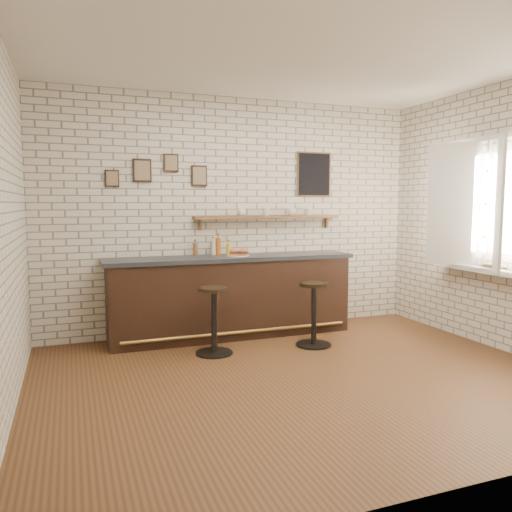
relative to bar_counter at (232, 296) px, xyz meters
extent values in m
plane|color=brown|center=(0.17, -1.70, -0.51)|extent=(5.00, 5.00, 0.00)
cube|color=black|center=(0.00, 0.00, -0.03)|extent=(3.00, 0.58, 0.96)
cube|color=#2D333A|center=(0.00, 0.00, 0.48)|extent=(3.10, 0.62, 0.05)
cylinder|color=olive|center=(0.00, -0.32, -0.39)|extent=(2.79, 0.04, 0.04)
cylinder|color=white|center=(0.08, -0.04, 0.51)|extent=(0.28, 0.28, 0.01)
cylinder|color=#CB8E47|center=(0.13, -0.01, 0.52)|extent=(0.05, 0.05, 0.00)
cylinder|color=#CB8E47|center=(0.10, -0.05, 0.52)|extent=(0.05, 0.05, 0.00)
cylinder|color=#CB8E47|center=(-0.03, 0.04, 0.52)|extent=(0.06, 0.06, 0.00)
cylinder|color=#CB8E47|center=(0.12, 0.01, 0.52)|extent=(0.06, 0.06, 0.00)
cylinder|color=#CB8E47|center=(-0.03, -0.07, 0.52)|extent=(0.06, 0.06, 0.00)
cylinder|color=#CB8E47|center=(0.13, -0.03, 0.52)|extent=(0.04, 0.04, 0.00)
cylinder|color=#CB8E47|center=(0.07, -0.09, 0.52)|extent=(0.05, 0.05, 0.00)
cylinder|color=#CB8E47|center=(-0.04, -0.11, 0.52)|extent=(0.04, 0.04, 0.00)
cylinder|color=#CB8E47|center=(-0.07, -0.01, 0.52)|extent=(0.05, 0.05, 0.00)
cylinder|color=#CB8E47|center=(0.11, -0.09, 0.52)|extent=(0.06, 0.06, 0.00)
cylinder|color=#CB8E47|center=(-0.03, -0.02, 0.52)|extent=(0.04, 0.04, 0.00)
cylinder|color=#CB8E47|center=(0.11, -0.05, 0.52)|extent=(0.05, 0.05, 0.00)
cylinder|color=#CB8E47|center=(0.13, -0.02, 0.52)|extent=(0.05, 0.05, 0.00)
cylinder|color=brown|center=(-0.41, 0.19, 0.58)|extent=(0.06, 0.06, 0.15)
cylinder|color=brown|center=(-0.41, 0.19, 0.67)|extent=(0.02, 0.02, 0.03)
cylinder|color=black|center=(-0.41, 0.19, 0.70)|extent=(0.02, 0.02, 0.01)
cylinder|color=beige|center=(-0.18, 0.19, 0.59)|extent=(0.06, 0.06, 0.17)
cylinder|color=beige|center=(-0.18, 0.19, 0.70)|extent=(0.02, 0.02, 0.04)
cylinder|color=black|center=(-0.18, 0.19, 0.72)|extent=(0.02, 0.02, 0.01)
cylinder|color=#A4501A|center=(-0.11, 0.19, 0.61)|extent=(0.07, 0.07, 0.21)
cylinder|color=#A4501A|center=(-0.11, 0.19, 0.74)|extent=(0.02, 0.02, 0.05)
cylinder|color=black|center=(-0.11, 0.19, 0.77)|extent=(0.03, 0.03, 0.01)
cylinder|color=gold|center=(0.03, 0.19, 0.58)|extent=(0.06, 0.06, 0.14)
cylinder|color=gold|center=(0.03, 0.19, 0.66)|extent=(0.03, 0.03, 0.03)
cylinder|color=maroon|center=(0.03, 0.19, 0.68)|extent=(0.03, 0.03, 0.01)
cylinder|color=black|center=(-0.42, -0.66, -0.50)|extent=(0.41, 0.41, 0.02)
cylinder|color=black|center=(-0.42, -0.66, -0.14)|extent=(0.06, 0.06, 0.68)
cylinder|color=black|center=(-0.42, -0.66, 0.22)|extent=(0.42, 0.42, 0.04)
cylinder|color=black|center=(0.76, -0.76, -0.50)|extent=(0.41, 0.41, 0.02)
cylinder|color=black|center=(0.76, -0.76, -0.14)|extent=(0.06, 0.06, 0.68)
cylinder|color=black|center=(0.76, -0.76, 0.22)|extent=(0.42, 0.42, 0.04)
cube|color=brown|center=(0.57, 0.20, 0.97)|extent=(2.00, 0.18, 0.04)
cube|color=brown|center=(-0.33, 0.27, 0.89)|extent=(0.03, 0.04, 0.16)
cube|color=brown|center=(1.47, 0.27, 0.89)|extent=(0.03, 0.04, 0.16)
imported|color=white|center=(0.20, 0.20, 1.04)|extent=(0.15, 0.15, 0.09)
imported|color=white|center=(0.54, 0.20, 1.04)|extent=(0.15, 0.15, 0.10)
imported|color=white|center=(0.91, 0.20, 1.04)|extent=(0.14, 0.14, 0.09)
imported|color=white|center=(1.16, 0.20, 1.04)|extent=(0.14, 0.14, 0.09)
cube|color=black|center=(-1.03, 0.28, 1.54)|extent=(0.22, 0.02, 0.28)
cube|color=black|center=(-0.68, 0.28, 1.64)|extent=(0.18, 0.02, 0.22)
cube|color=black|center=(-0.33, 0.28, 1.49)|extent=(0.20, 0.02, 0.26)
cube|color=black|center=(-1.38, 0.28, 1.44)|extent=(0.16, 0.02, 0.20)
cube|color=black|center=(1.27, 0.28, 1.54)|extent=(0.46, 0.02, 0.56)
cube|color=white|center=(2.57, -1.40, 0.39)|extent=(0.20, 1.35, 0.06)
cube|color=white|center=(2.64, -1.40, 1.89)|extent=(0.05, 1.30, 0.06)
cube|color=white|center=(2.64, -1.40, 0.39)|extent=(0.05, 1.30, 0.06)
cube|color=white|center=(2.64, -0.80, 1.14)|extent=(0.05, 0.06, 1.50)
cube|color=white|center=(2.49, -1.70, 1.14)|extent=(0.40, 0.46, 1.46)
cube|color=white|center=(2.49, -1.10, 1.14)|extent=(0.40, 0.46, 1.46)
imported|color=tan|center=(2.55, -1.54, 0.43)|extent=(0.23, 0.28, 0.02)
imported|color=tan|center=(2.55, -1.54, 0.45)|extent=(0.18, 0.24, 0.02)
camera|label=1|loc=(-1.87, -5.86, 1.15)|focal=35.00mm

